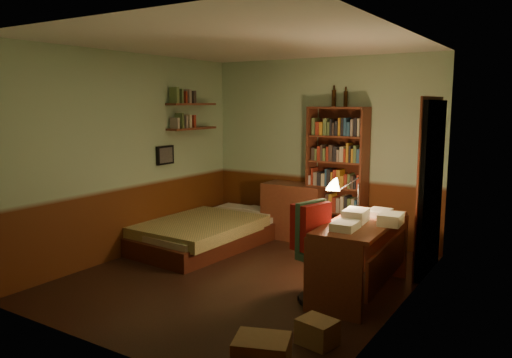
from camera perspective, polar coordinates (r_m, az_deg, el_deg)
The scene contains 24 objects.
floor at distance 5.82m, azimuth -1.34°, elevation -11.20°, with size 3.50×4.00×0.02m, color black.
ceiling at distance 5.51m, azimuth -1.44°, elevation 15.38°, with size 3.50×4.00×0.02m, color silver.
wall_back at distance 7.26m, azimuth 7.47°, elevation 3.34°, with size 3.50×0.02×2.60m, color #99BA94.
wall_left at distance 6.64m, azimuth -14.13°, elevation 2.66°, with size 0.02×4.00×2.60m, color #99BA94.
wall_right at distance 4.77m, azimuth 16.47°, elevation 0.28°, with size 0.02×4.00×2.60m, color #99BA94.
wall_front at distance 4.01m, azimuth -17.55°, elevation -1.30°, with size 3.50×0.02×2.60m, color #99BA94.
doorway at distance 6.07m, azimuth 19.39°, elevation -0.98°, with size 0.06×0.90×2.00m, color black.
door_trim at distance 6.08m, azimuth 19.07°, elevation -0.95°, with size 0.02×0.98×2.08m, color #421A0F.
bed at distance 7.00m, azimuth -5.31°, elevation -4.92°, with size 1.17×2.18×0.65m, color olive.
dresser at distance 7.30m, azimuth 4.47°, elevation -3.70°, with size 0.91×0.45×0.81m, color #5F2C1C.
mini_stereo at distance 7.20m, azimuth 7.05°, elevation -0.07°, with size 0.26×0.20×0.14m, color #B2B2B7.
bookshelf at distance 7.02m, azimuth 9.22°, elevation 0.31°, with size 0.82×0.26×1.92m, color #5F2C1C.
bottle_left at distance 7.10m, azimuth 8.89°, elevation 9.11°, with size 0.06×0.06×0.23m, color black.
bottle_right at distance 7.03m, azimuth 10.21°, elevation 8.99°, with size 0.06×0.06×0.21m, color black.
desk at distance 5.33m, azimuth 11.81°, elevation -8.80°, with size 0.59×1.43×0.77m, color #5F2C1C.
paper_stack at distance 5.14m, azimuth 15.16°, elevation -4.45°, with size 0.21×0.29×0.12m, color silver.
desk_lamp at distance 5.43m, azimuth 11.65°, elevation -1.20°, with size 0.17×0.17×0.57m, color black.
office_chair at distance 4.99m, azimuth 7.98°, elevation -8.09°, with size 0.53×0.47×1.07m, color #365F45.
red_jacket at distance 5.00m, azimuth 5.72°, elevation 0.96°, with size 0.21×0.39×0.46m, color #AB1917.
wall_shelf_lower at distance 7.34m, azimuth -7.31°, elevation 5.75°, with size 0.20×0.90×0.03m, color #5F2C1C.
wall_shelf_upper at distance 7.33m, azimuth -7.37°, elevation 8.48°, with size 0.20×0.90×0.03m, color #5F2C1C.
framed_picture at distance 7.05m, azimuth -10.36°, elevation 2.70°, with size 0.04×0.32×0.26m, color black.
cardboard_box_a at distance 3.83m, azimuth 0.67°, elevation -19.71°, with size 0.39×0.32×0.30m, color olive.
cardboard_box_b at distance 4.32m, azimuth 7.03°, elevation -16.95°, with size 0.30×0.25×0.21m, color olive.
Camera 1 is at (3.04, -4.55, 1.97)m, focal length 35.00 mm.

